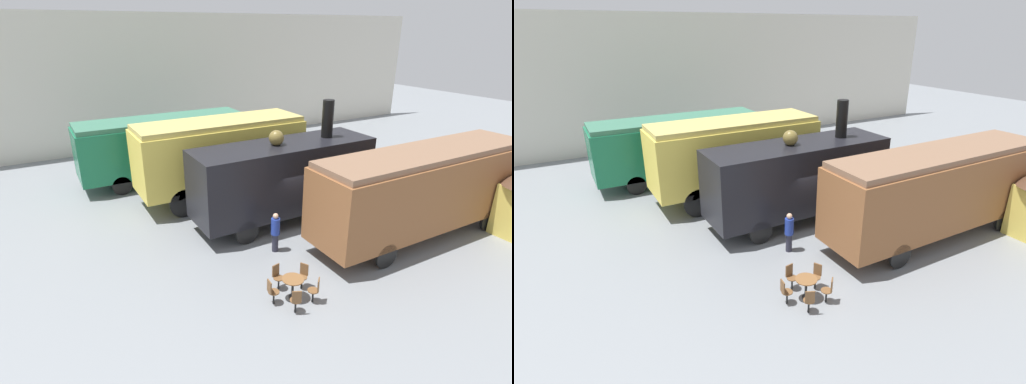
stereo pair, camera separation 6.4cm
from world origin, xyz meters
The scene contains 13 objects.
ground_plane centered at (0.00, 0.00, 0.00)m, with size 80.00×80.00×0.00m, color gray.
backdrop_wall centered at (0.00, 15.85, 4.50)m, with size 44.00×0.15×9.00m.
streamlined_locomotive centered at (-2.52, 8.78, 2.03)m, with size 11.28×2.81×3.48m.
passenger_coach_vintage centered at (-1.73, 4.69, 2.39)m, with size 8.23×2.74×3.96m.
steam_locomotive centered at (-0.43, 0.98, 2.10)m, with size 8.09×2.45×5.17m.
passenger_coach_wooden centered at (3.65, -2.96, 2.13)m, with size 9.98×2.51×3.68m.
cafe_table_near centered at (-3.27, -4.00, 0.55)m, with size 0.70×0.70×0.76m.
cafe_chair_0 centered at (-2.63, -3.66, 0.51)m, with size 0.40×0.39×0.87m.
cafe_chair_1 centered at (-3.40, -3.29, 0.51)m, with size 0.36×0.38×0.87m.
cafe_chair_2 centered at (-3.99, -3.90, 0.51)m, with size 0.37×0.36×0.87m.
cafe_chair_3 centered at (-3.58, -4.65, 0.51)m, with size 0.38×0.40×0.87m.
cafe_chair_4 centered at (-2.75, -4.50, 0.51)m, with size 0.40×0.40×0.87m.
visitor_person centered at (-2.19, -1.21, 0.87)m, with size 0.34×0.34×1.61m.
Camera 1 is at (-9.41, -12.60, 8.05)m, focal length 28.00 mm.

